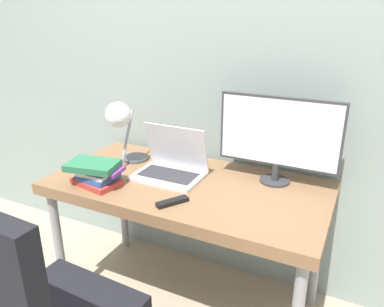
# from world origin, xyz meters

# --- Properties ---
(wall_back) EXTENTS (8.00, 0.05, 2.60)m
(wall_back) POSITION_xyz_m (0.00, 0.79, 1.30)
(wall_back) COLOR gray
(wall_back) RESTS_ON ground_plane
(desk) EXTENTS (1.43, 0.72, 0.77)m
(desk) POSITION_xyz_m (0.00, 0.36, 0.70)
(desk) COLOR brown
(desk) RESTS_ON ground_plane
(laptop) EXTENTS (0.35, 0.26, 0.27)m
(laptop) POSITION_xyz_m (-0.12, 0.40, 0.82)
(laptop) COLOR silver
(laptop) RESTS_ON desk
(monitor) EXTENTS (0.61, 0.15, 0.44)m
(monitor) POSITION_xyz_m (0.40, 0.57, 1.02)
(monitor) COLOR #333338
(monitor) RESTS_ON desk
(desk_lamp) EXTENTS (0.15, 0.28, 0.38)m
(desk_lamp) POSITION_xyz_m (-0.42, 0.39, 1.04)
(desk_lamp) COLOR #4C4C51
(desk_lamp) RESTS_ON desk
(book_stack) EXTENTS (0.28, 0.21, 0.12)m
(book_stack) POSITION_xyz_m (-0.40, 0.14, 0.83)
(book_stack) COLOR #B2382D
(book_stack) RESTS_ON desk
(tv_remote) EXTENTS (0.12, 0.15, 0.02)m
(tv_remote) POSITION_xyz_m (0.04, 0.13, 0.78)
(tv_remote) COLOR black
(tv_remote) RESTS_ON desk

